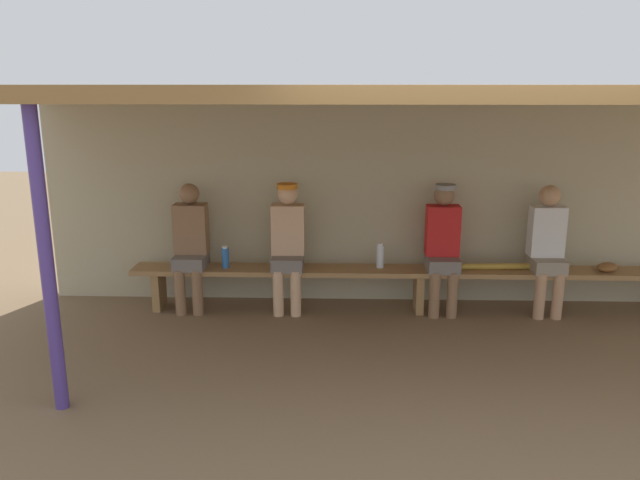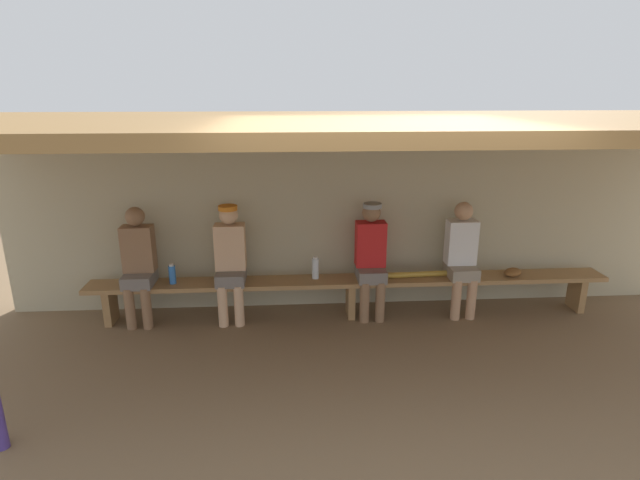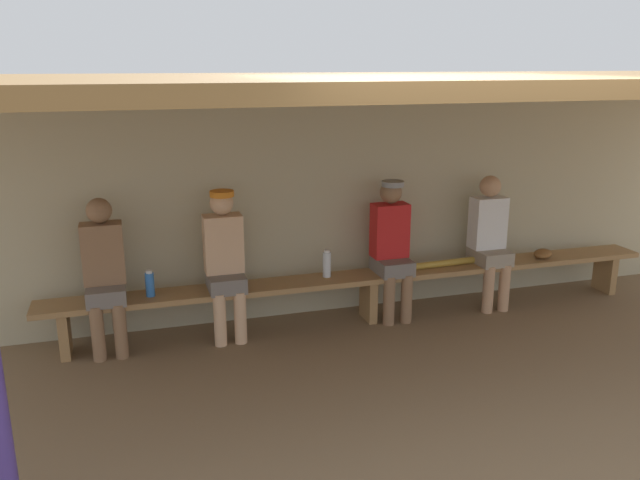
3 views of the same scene
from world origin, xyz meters
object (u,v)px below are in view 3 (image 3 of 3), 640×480
object	(u,v)px
baseball_bat	(435,264)
player_shirtless_tan	(490,236)
water_bottle_blue	(327,264)
player_in_red	(104,270)
bench	(369,281)
player_rightmost	(225,258)
water_bottle_orange	(150,284)
baseball_glove_dark_brown	(543,254)
player_near_post	(392,243)

from	to	relation	value
baseball_bat	player_shirtless_tan	bearing A→B (deg)	-2.40
water_bottle_blue	player_in_red	bearing A→B (deg)	-178.76
bench	player_rightmost	xyz separation A→B (m)	(-1.37, 0.00, 0.36)
baseball_bat	water_bottle_orange	bearing A→B (deg)	177.43
player_shirtless_tan	water_bottle_orange	distance (m)	3.32
player_shirtless_tan	bench	bearing A→B (deg)	-179.86
bench	player_rightmost	bearing A→B (deg)	179.85
player_rightmost	water_bottle_orange	distance (m)	0.68
player_in_red	water_bottle_orange	xyz separation A→B (m)	(0.36, -0.01, -0.16)
player_rightmost	player_in_red	distance (m)	1.02
player_in_red	water_bottle_orange	distance (m)	0.39
player_in_red	water_bottle_blue	size ratio (longest dim) A/B	5.08
bench	baseball_bat	bearing A→B (deg)	-0.00
baseball_glove_dark_brown	baseball_bat	world-z (taller)	baseball_glove_dark_brown
water_bottle_orange	baseball_bat	distance (m)	2.72
player_rightmost	player_shirtless_tan	size ratio (longest dim) A/B	1.01
bench	player_in_red	world-z (taller)	player_in_red
water_bottle_blue	baseball_glove_dark_brown	xyz separation A→B (m)	(2.32, -0.08, -0.08)
baseball_glove_dark_brown	player_near_post	bearing A→B (deg)	147.40
bench	water_bottle_blue	distance (m)	0.46
player_in_red	baseball_bat	xyz separation A→B (m)	(3.08, -0.00, -0.24)
bench	water_bottle_orange	bearing A→B (deg)	-179.82
bench	baseball_glove_dark_brown	bearing A→B (deg)	-0.90
bench	baseball_bat	world-z (taller)	baseball_bat
baseball_glove_dark_brown	player_rightmost	bearing A→B (deg)	147.96
player_shirtless_tan	water_bottle_blue	world-z (taller)	player_shirtless_tan
player_near_post	bench	bearing A→B (deg)	-179.10
player_near_post	player_rightmost	distance (m)	1.60
water_bottle_orange	water_bottle_blue	bearing A→B (deg)	1.84
water_bottle_blue	player_rightmost	bearing A→B (deg)	-177.49
water_bottle_orange	baseball_bat	size ratio (longest dim) A/B	0.26
player_rightmost	player_shirtless_tan	xyz separation A→B (m)	(2.66, -0.00, -0.02)
player_near_post	water_bottle_blue	distance (m)	0.66
player_in_red	baseball_bat	bearing A→B (deg)	-0.06
player_rightmost	baseball_glove_dark_brown	distance (m)	3.29
water_bottle_orange	baseball_bat	world-z (taller)	water_bottle_orange
water_bottle_orange	water_bottle_blue	world-z (taller)	water_bottle_blue
player_rightmost	water_bottle_orange	bearing A→B (deg)	-179.14
water_bottle_orange	baseball_bat	xyz separation A→B (m)	(2.72, 0.01, -0.08)
bench	water_bottle_blue	xyz separation A→B (m)	(-0.41, 0.05, 0.20)
baseball_bat	water_bottle_blue	bearing A→B (deg)	174.93
player_near_post	baseball_glove_dark_brown	bearing A→B (deg)	-1.15
baseball_glove_dark_brown	bench	bearing A→B (deg)	147.64
player_shirtless_tan	baseball_bat	world-z (taller)	player_shirtless_tan
water_bottle_blue	water_bottle_orange	bearing A→B (deg)	-178.16
baseball_glove_dark_brown	water_bottle_blue	bearing A→B (deg)	146.67
player_shirtless_tan	baseball_glove_dark_brown	distance (m)	0.66
player_near_post	player_in_red	bearing A→B (deg)	-179.99
player_near_post	baseball_glove_dark_brown	xyz separation A→B (m)	(1.68, -0.03, -0.24)
player_near_post	player_rightmost	bearing A→B (deg)	180.00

